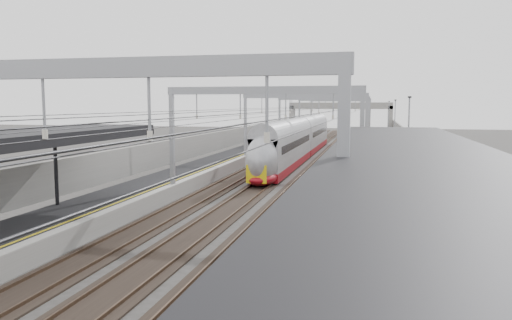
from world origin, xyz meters
The scene contains 13 objects.
platform_left centered at (-8.00, 45.00, 0.50)m, with size 4.00×120.00×1.00m, color black.
platform_right centered at (8.00, 45.00, 0.50)m, with size 4.00×120.00×1.00m, color black.
tracks centered at (0.00, 45.00, 0.05)m, with size 11.40×140.00×0.20m.
overhead_line centered at (0.00, 51.62, 6.14)m, with size 13.00×140.00×6.60m.
canopy_right centered at (8.03, 2.99, 5.09)m, with size 4.40×30.00×4.24m.
overbridge centered at (0.00, 100.00, 5.31)m, with size 22.00×2.20×6.90m.
wall_left centered at (-11.20, 45.00, 1.60)m, with size 0.30×120.00×3.20m, color gray.
wall_right centered at (11.20, 45.00, 1.60)m, with size 0.30×120.00×3.20m, color gray.
train centered at (-1.50, 47.71, 1.95)m, with size 2.49×45.40×3.95m.
bench centered at (8.82, 4.71, 1.51)m, with size 0.65×1.69×0.85m.
signal_green centered at (-5.20, 68.81, 2.42)m, with size 0.32×0.32×3.48m.
signal_red_near centered at (3.20, 62.45, 2.42)m, with size 0.32×0.32×3.48m.
signal_red_far centered at (5.40, 70.30, 2.42)m, with size 0.32×0.32×3.48m.
Camera 1 is at (6.94, -9.56, 6.43)m, focal length 35.00 mm.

